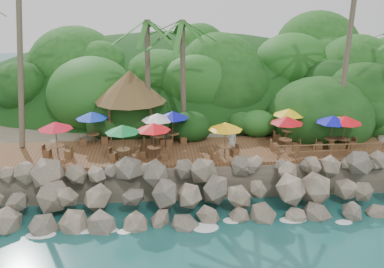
{
  "coord_description": "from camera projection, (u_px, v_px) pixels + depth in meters",
  "views": [
    {
      "loc": [
        -2.39,
        -21.85,
        12.51
      ],
      "look_at": [
        0.0,
        6.0,
        3.4
      ],
      "focal_mm": 42.74,
      "sensor_mm": 36.0,
      "label": 1
    }
  ],
  "objects": [
    {
      "name": "jungle_foliage",
      "position": [
        183.0,
        139.0,
        38.98
      ],
      "size": [
        44.0,
        16.0,
        12.0
      ],
      "primitive_type": null,
      "color": "#143811",
      "rests_on": "ground"
    },
    {
      "name": "foam_line",
      "position": [
        201.0,
        224.0,
        25.05
      ],
      "size": [
        25.2,
        0.8,
        0.06
      ],
      "color": "white",
      "rests_on": "ground"
    },
    {
      "name": "terrace",
      "position": [
        192.0,
        151.0,
        29.77
      ],
      "size": [
        26.0,
        5.0,
        0.2
      ],
      "primitive_type": "cube",
      "color": "brown",
      "rests_on": "land_base"
    },
    {
      "name": "palapa",
      "position": [
        130.0,
        86.0,
        32.02
      ],
      "size": [
        5.1,
        5.1,
        4.6
      ],
      "color": "brown",
      "rests_on": "ground"
    },
    {
      "name": "ground",
      "position": [
        201.0,
        228.0,
        24.77
      ],
      "size": [
        140.0,
        140.0,
        0.0
      ],
      "primitive_type": "plane",
      "color": "#19514F",
      "rests_on": "ground"
    },
    {
      "name": "railing",
      "position": [
        331.0,
        150.0,
        28.01
      ],
      "size": [
        7.2,
        0.1,
        1.0
      ],
      "color": "brown",
      "rests_on": "terrace"
    },
    {
      "name": "seawall",
      "position": [
        198.0,
        192.0,
        26.31
      ],
      "size": [
        29.0,
        4.0,
        2.3
      ],
      "primitive_type": null,
      "color": "gray",
      "rests_on": "ground"
    },
    {
      "name": "dining_clusters",
      "position": [
        216.0,
        122.0,
        29.13
      ],
      "size": [
        20.33,
        5.33,
        2.31
      ],
      "color": "brown",
      "rests_on": "terrace"
    },
    {
      "name": "jungle_hill",
      "position": [
        177.0,
        113.0,
        47.03
      ],
      "size": [
        44.8,
        28.0,
        15.4
      ],
      "primitive_type": "ellipsoid",
      "color": "#143811",
      "rests_on": "ground"
    },
    {
      "name": "waiter",
      "position": [
        232.0,
        141.0,
        28.71
      ],
      "size": [
        0.68,
        0.49,
        1.74
      ],
      "primitive_type": "imported",
      "rotation": [
        0.0,
        0.0,
        3.26
      ],
      "color": "silver",
      "rests_on": "terrace"
    },
    {
      "name": "land_base",
      "position": [
        182.0,
        124.0,
        39.6
      ],
      "size": [
        32.0,
        25.2,
        2.1
      ],
      "primitive_type": "cube",
      "color": "gray",
      "rests_on": "ground"
    }
  ]
}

